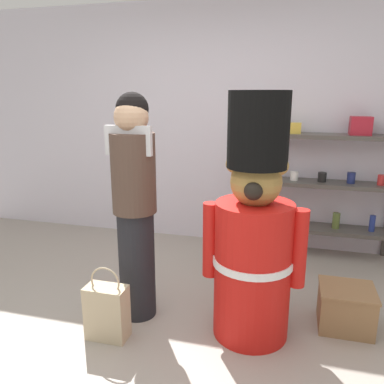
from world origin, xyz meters
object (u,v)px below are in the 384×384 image
shopping_bag (107,311)px  person_shopper (135,202)px  merchandise_shelf (323,179)px  teddy_bear_guard (254,237)px  display_crate (346,308)px

shopping_bag → person_shopper: bearing=75.1°
merchandise_shelf → shopping_bag: bearing=-128.2°
merchandise_shelf → teddy_bear_guard: 1.64m
person_shopper → display_crate: (1.51, 0.22, -0.74)m
merchandise_shelf → display_crate: bearing=-84.3°
shopping_bag → display_crate: (1.60, 0.56, -0.04)m
merchandise_shelf → display_crate: 1.47m
person_shopper → display_crate: bearing=8.3°
teddy_bear_guard → display_crate: 0.90m
teddy_bear_guard → shopping_bag: teddy_bear_guard is taller
person_shopper → shopping_bag: (-0.09, -0.34, -0.70)m
shopping_bag → teddy_bear_guard: bearing=18.3°
teddy_bear_guard → display_crate: teddy_bear_guard is taller
teddy_bear_guard → display_crate: (0.66, 0.24, -0.57)m
person_shopper → shopping_bag: size_ratio=3.14×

